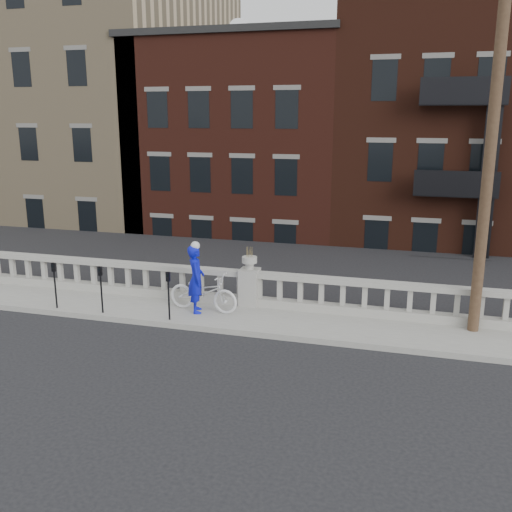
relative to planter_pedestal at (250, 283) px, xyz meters
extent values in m
plane|color=black|center=(0.00, -3.95, -0.83)|extent=(120.00, 120.00, 0.00)
cube|color=gray|center=(0.00, -0.95, -0.76)|extent=(32.00, 2.20, 0.15)
cube|color=gray|center=(0.00, 0.00, -0.56)|extent=(28.00, 0.34, 0.25)
cube|color=gray|center=(0.00, 0.00, 0.27)|extent=(28.00, 0.34, 0.16)
cube|color=gray|center=(0.00, 0.00, -0.13)|extent=(0.55, 0.55, 1.10)
cylinder|color=gray|center=(0.00, 0.00, 0.52)|extent=(0.24, 0.24, 0.20)
cylinder|color=gray|center=(0.00, 0.00, 0.70)|extent=(0.44, 0.44, 0.18)
cube|color=#605E59|center=(0.00, 0.35, -3.26)|extent=(36.00, 0.50, 5.15)
cube|color=black|center=(0.00, 22.00, -6.08)|extent=(80.00, 44.00, 0.50)
cube|color=#595651|center=(-2.00, 4.50, -3.83)|extent=(16.00, 7.00, 4.00)
cube|color=tan|center=(-17.00, 17.00, 4.17)|extent=(18.00, 16.00, 20.00)
cube|color=#451C13|center=(-4.00, 16.00, 1.17)|extent=(10.00, 14.00, 14.00)
cube|color=black|center=(-4.00, 16.00, 8.32)|extent=(10.30, 14.30, 0.30)
cube|color=#3B1910|center=(6.00, 16.00, 1.92)|extent=(10.00, 14.00, 15.50)
cube|color=black|center=(6.00, 16.00, 9.82)|extent=(10.30, 14.30, 0.30)
cylinder|color=#422D1E|center=(6.20, -0.35, 4.32)|extent=(0.28, 0.28, 10.00)
cylinder|color=black|center=(-5.33, -1.80, -0.13)|extent=(0.05, 0.05, 1.10)
cube|color=black|center=(-5.33, -1.80, 0.55)|extent=(0.10, 0.08, 0.26)
cube|color=black|center=(-5.33, -1.85, 0.59)|extent=(0.06, 0.01, 0.08)
cylinder|color=black|center=(-3.83, -1.80, -0.13)|extent=(0.05, 0.05, 1.10)
cube|color=black|center=(-3.83, -1.80, 0.55)|extent=(0.10, 0.08, 0.26)
cube|color=black|center=(-3.83, -1.85, 0.59)|extent=(0.06, 0.01, 0.08)
cylinder|color=black|center=(-1.77, -1.80, -0.13)|extent=(0.05, 0.05, 1.10)
cube|color=black|center=(-1.77, -1.80, 0.55)|extent=(0.10, 0.08, 0.26)
cube|color=black|center=(-1.77, -1.85, 0.59)|extent=(0.06, 0.01, 0.08)
imported|color=silver|center=(-1.13, -0.84, -0.13)|extent=(2.16, 0.94, 1.10)
imported|color=#0D13C3|center=(-1.28, -0.98, 0.29)|extent=(0.71, 0.84, 1.95)
camera|label=1|loc=(4.56, -15.37, 4.82)|focal=40.00mm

